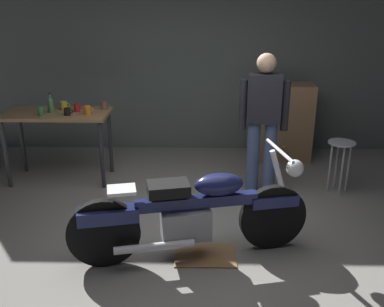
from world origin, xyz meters
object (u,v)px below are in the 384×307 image
at_px(motorcycle, 193,212).
at_px(shop_stool, 341,153).
at_px(mug_red_diner, 77,107).
at_px(mug_green_speckled, 41,111).
at_px(mug_brown_stoneware, 104,105).
at_px(mug_yellow_tall, 64,105).
at_px(bottle, 51,105).
at_px(wooden_dresser, 283,122).
at_px(person_standing, 263,118).
at_px(mug_orange_travel, 88,110).
at_px(mug_black_matte, 67,112).

bearing_deg(motorcycle, shop_stool, 27.63).
bearing_deg(motorcycle, mug_red_diner, 117.59).
height_order(shop_stool, mug_green_speckled, mug_green_speckled).
xyz_separation_m(mug_brown_stoneware, mug_yellow_tall, (-0.51, -0.02, -0.00)).
relative_size(mug_yellow_tall, bottle, 0.49).
bearing_deg(mug_red_diner, shop_stool, -6.28).
bearing_deg(bottle, wooden_dresser, 15.18).
height_order(wooden_dresser, mug_green_speckled, wooden_dresser).
bearing_deg(shop_stool, person_standing, -179.52).
height_order(shop_stool, mug_yellow_tall, mug_yellow_tall).
height_order(person_standing, mug_green_speckled, person_standing).
xyz_separation_m(mug_brown_stoneware, mug_red_diner, (-0.31, -0.12, -0.00)).
bearing_deg(mug_brown_stoneware, mug_red_diner, -159.39).
xyz_separation_m(mug_yellow_tall, mug_orange_travel, (0.36, -0.24, 0.00)).
height_order(motorcycle, bottle, bottle).
bearing_deg(mug_orange_travel, mug_green_speckled, -174.14).
relative_size(shop_stool, mug_black_matte, 6.01).
xyz_separation_m(mug_red_diner, mug_orange_travel, (0.17, -0.14, 0.00)).
distance_m(motorcycle, mug_red_diner, 2.37).
height_order(mug_yellow_tall, mug_green_speckled, mug_green_speckled).
bearing_deg(shop_stool, bottle, 174.90).
xyz_separation_m(person_standing, shop_stool, (0.95, 0.01, -0.43)).
xyz_separation_m(shop_stool, mug_red_diner, (-3.21, 0.35, 0.45)).
height_order(mug_red_diner, mug_green_speckled, mug_green_speckled).
height_order(person_standing, mug_black_matte, person_standing).
height_order(mug_brown_stoneware, mug_orange_travel, mug_orange_travel).
xyz_separation_m(mug_red_diner, bottle, (-0.31, -0.04, 0.04)).
distance_m(wooden_dresser, bottle, 3.18).
distance_m(motorcycle, mug_black_matte, 2.29).
relative_size(motorcycle, person_standing, 1.29).
bearing_deg(mug_brown_stoneware, shop_stool, -9.23).
bearing_deg(mug_yellow_tall, bottle, -131.20).
distance_m(person_standing, mug_yellow_tall, 2.50).
xyz_separation_m(motorcycle, mug_orange_travel, (-1.31, 1.65, 0.51)).
height_order(shop_stool, mug_black_matte, mug_black_matte).
height_order(mug_brown_stoneware, bottle, bottle).
relative_size(mug_black_matte, bottle, 0.44).
distance_m(mug_red_diner, bottle, 0.32).
distance_m(motorcycle, shop_stool, 2.26).
bearing_deg(person_standing, bottle, -0.55).
relative_size(mug_green_speckled, bottle, 0.45).
xyz_separation_m(motorcycle, mug_yellow_tall, (-1.67, 1.89, 0.50)).
xyz_separation_m(person_standing, bottle, (-2.58, 0.32, 0.07)).
bearing_deg(mug_orange_travel, wooden_dresser, 19.94).
bearing_deg(person_standing, mug_black_matte, 2.02).
xyz_separation_m(wooden_dresser, mug_black_matte, (-2.79, -0.96, 0.40)).
distance_m(wooden_dresser, mug_green_speckled, 3.28).
height_order(mug_black_matte, mug_yellow_tall, mug_yellow_tall).
distance_m(person_standing, mug_red_diner, 2.30).
distance_m(mug_green_speckled, mug_orange_travel, 0.55).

